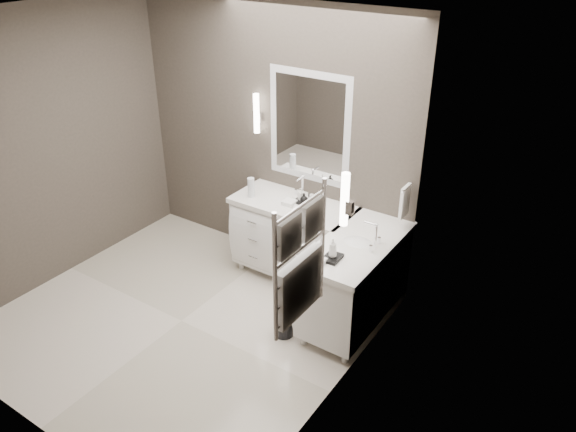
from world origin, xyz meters
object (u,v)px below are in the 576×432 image
Objects in this scene: vanity_right at (355,277)px; towel_ladder at (299,267)px; vanity_back at (294,235)px; waste_bin at (284,323)px.

vanity_right is 1.38× the size of towel_ladder.
vanity_right is 1.60m from towel_ladder.
vanity_back is at bearing 159.62° from vanity_right.
vanity_right reaches higher than waste_bin.
vanity_right is at bearing 99.84° from towel_ladder.
towel_ladder is at bearing -55.90° from vanity_back.
vanity_back is at bearing 118.00° from waste_bin.
towel_ladder is at bearing -80.16° from vanity_right.
vanity_back and vanity_right have the same top height.
vanity_right is 0.76m from waste_bin.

